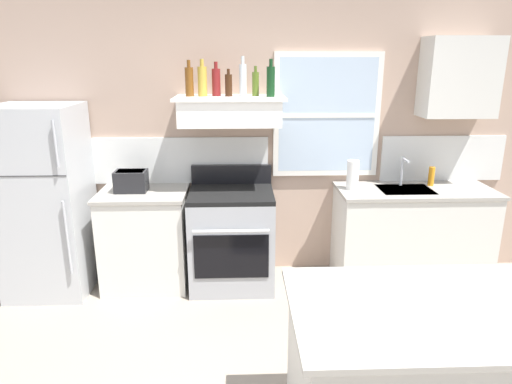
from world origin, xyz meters
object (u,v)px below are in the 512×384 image
at_px(toaster, 131,181).
at_px(bottle_red_label_wine, 216,82).
at_px(bottle_clear_tall, 243,79).
at_px(kitchen_island, 424,384).
at_px(dish_soap_bottle, 431,176).
at_px(bottle_champagne_gold_foil, 202,81).
at_px(bottle_brown_stout, 229,85).
at_px(bottle_amber_wine, 189,81).
at_px(bottle_dark_green_wine, 271,81).
at_px(paper_towel_roll, 353,175).
at_px(stove_range, 232,238).
at_px(bottle_olive_oil_square, 256,84).
at_px(refrigerator, 45,201).

distance_m(toaster, bottle_red_label_wine, 1.16).
xyz_separation_m(bottle_clear_tall, kitchen_island, (0.90, -2.15, -1.43)).
bearing_deg(bottle_clear_tall, dish_soap_bottle, 0.20).
bearing_deg(bottle_clear_tall, bottle_champagne_gold_foil, -178.68).
xyz_separation_m(bottle_brown_stout, bottle_clear_tall, (0.12, 0.02, 0.04)).
height_order(toaster, bottle_amber_wine, bottle_amber_wine).
xyz_separation_m(bottle_amber_wine, dish_soap_bottle, (2.23, 0.01, -0.87)).
height_order(bottle_amber_wine, bottle_brown_stout, bottle_amber_wine).
height_order(bottle_dark_green_wine, paper_towel_roll, bottle_dark_green_wine).
bearing_deg(bottle_red_label_wine, bottle_brown_stout, -18.17).
distance_m(stove_range, bottle_red_label_wine, 1.42).
bearing_deg(stove_range, dish_soap_bottle, 4.18).
relative_size(toaster, kitchen_island, 0.21).
bearing_deg(paper_towel_roll, bottle_champagne_gold_foil, 176.34).
bearing_deg(stove_range, paper_towel_roll, 1.93).
relative_size(bottle_red_label_wine, paper_towel_roll, 1.08).
bearing_deg(bottle_brown_stout, bottle_dark_green_wine, -8.17).
distance_m(toaster, kitchen_island, 2.87).
bearing_deg(bottle_brown_stout, kitchen_island, -64.22).
bearing_deg(bottle_olive_oil_square, bottle_brown_stout, -173.91).
relative_size(bottle_dark_green_wine, kitchen_island, 0.23).
height_order(bottle_olive_oil_square, bottle_dark_green_wine, bottle_dark_green_wine).
height_order(bottle_amber_wine, dish_soap_bottle, bottle_amber_wine).
height_order(bottle_amber_wine, kitchen_island, bottle_amber_wine).
relative_size(bottle_champagne_gold_foil, kitchen_island, 0.22).
bearing_deg(refrigerator, paper_towel_roll, 1.25).
bearing_deg(refrigerator, dish_soap_bottle, 2.60).
xyz_separation_m(refrigerator, bottle_brown_stout, (1.64, 0.13, 1.00)).
bearing_deg(bottle_olive_oil_square, bottle_clear_tall, -179.37).
distance_m(stove_range, bottle_clear_tall, 1.43).
relative_size(bottle_dark_green_wine, paper_towel_roll, 1.17).
xyz_separation_m(bottle_dark_green_wine, dish_soap_bottle, (1.53, 0.08, -0.88)).
distance_m(refrigerator, toaster, 0.77).
height_order(stove_range, bottle_olive_oil_square, bottle_olive_oil_square).
height_order(bottle_red_label_wine, bottle_clear_tall, bottle_clear_tall).
height_order(toaster, bottle_dark_green_wine, bottle_dark_green_wine).
distance_m(toaster, bottle_amber_wine, 1.03).
bearing_deg(dish_soap_bottle, refrigerator, -177.40).
height_order(refrigerator, paper_towel_roll, refrigerator).
relative_size(bottle_champagne_gold_foil, bottle_olive_oil_square, 1.23).
bearing_deg(bottle_clear_tall, refrigerator, -175.01).
bearing_deg(paper_towel_roll, dish_soap_bottle, 7.38).
distance_m(toaster, paper_towel_roll, 2.00).
relative_size(bottle_amber_wine, bottle_dark_green_wine, 0.97).
relative_size(bottle_clear_tall, bottle_olive_oil_square, 1.32).
xyz_separation_m(bottle_red_label_wine, dish_soap_bottle, (2.00, -0.01, -0.87)).
bearing_deg(stove_range, bottle_red_label_wine, 129.35).
bearing_deg(refrigerator, bottle_dark_green_wine, 2.24).
bearing_deg(bottle_brown_stout, paper_towel_roll, -3.59).
height_order(refrigerator, bottle_olive_oil_square, bottle_olive_oil_square).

